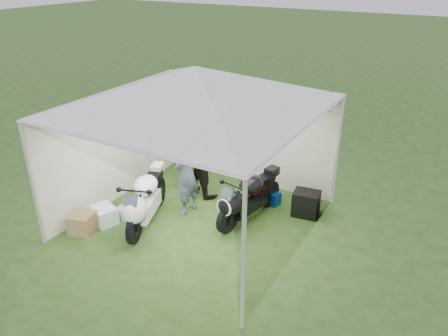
% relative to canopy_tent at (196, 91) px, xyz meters
% --- Properties ---
extents(ground, '(80.00, 80.00, 0.00)m').
position_rel_canopy_tent_xyz_m(ground, '(0.00, -0.03, -2.58)').
color(ground, '#274416').
rests_on(ground, ground).
extents(canopy_tent, '(5.66, 5.66, 3.00)m').
position_rel_canopy_tent_xyz_m(canopy_tent, '(0.00, 0.00, 0.00)').
color(canopy_tent, silver).
rests_on(canopy_tent, ground).
extents(motorcycle_white, '(0.93, 1.88, 0.96)m').
position_rel_canopy_tent_xyz_m(motorcycle_white, '(-0.81, -0.65, -2.04)').
color(motorcycle_white, black).
rests_on(motorcycle_white, ground).
extents(motorcycle_black, '(0.62, 1.85, 0.91)m').
position_rel_canopy_tent_xyz_m(motorcycle_black, '(0.77, 0.45, -2.06)').
color(motorcycle_black, black).
rests_on(motorcycle_black, ground).
extents(paddock_stand, '(0.40, 0.29, 0.28)m').
position_rel_canopy_tent_xyz_m(paddock_stand, '(0.92, 1.28, -2.44)').
color(paddock_stand, blue).
rests_on(paddock_stand, ground).
extents(person_dark_jacket, '(1.00, 0.89, 1.71)m').
position_rel_canopy_tent_xyz_m(person_dark_jacket, '(-0.55, 0.97, -1.72)').
color(person_dark_jacket, black).
rests_on(person_dark_jacket, ground).
extents(person_blue_jacket, '(0.44, 0.64, 1.67)m').
position_rel_canopy_tent_xyz_m(person_blue_jacket, '(-0.39, 0.16, -1.74)').
color(person_blue_jacket, slate).
rests_on(person_blue_jacket, ground).
extents(equipment_box, '(0.55, 0.47, 0.50)m').
position_rel_canopy_tent_xyz_m(equipment_box, '(1.70, 1.22, -2.32)').
color(equipment_box, black).
rests_on(equipment_box, ground).
extents(crate_0, '(0.59, 0.53, 0.33)m').
position_rel_canopy_tent_xyz_m(crate_0, '(-1.55, -0.99, -2.41)').
color(crate_0, silver).
rests_on(crate_0, ground).
extents(crate_1, '(0.51, 0.51, 0.37)m').
position_rel_canopy_tent_xyz_m(crate_1, '(-1.66, -1.42, -2.39)').
color(crate_1, olive).
rests_on(crate_1, ground).
extents(crate_2, '(0.28, 0.24, 0.20)m').
position_rel_canopy_tent_xyz_m(crate_2, '(-1.35, -0.68, -2.47)').
color(crate_2, '#B6BBC0').
rests_on(crate_2, ground).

